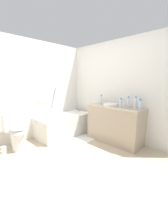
{
  "coord_description": "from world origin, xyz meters",
  "views": [
    {
      "loc": [
        -1.43,
        -1.89,
        1.41
      ],
      "look_at": [
        0.64,
        0.15,
        0.76
      ],
      "focal_mm": 22.7,
      "sensor_mm": 36.0,
      "label": 1
    }
  ],
  "objects_px": {
    "sink_basin": "(111,105)",
    "toilet": "(16,132)",
    "sink_faucet": "(115,104)",
    "drinking_glass_0": "(124,106)",
    "bath_mat": "(82,140)",
    "bathtub": "(64,124)",
    "water_bottle_0": "(135,103)",
    "water_bottle_4": "(140,104)",
    "drinking_glass_1": "(104,102)",
    "water_bottle_1": "(128,102)",
    "toilet_paper_roll": "(4,150)",
    "water_bottle_3": "(121,103)",
    "water_bottle_2": "(101,99)"
  },
  "relations": [
    {
      "from": "sink_basin",
      "to": "toilet",
      "type": "bearing_deg",
      "value": 147.18
    },
    {
      "from": "toilet",
      "to": "water_bottle_3",
      "type": "distance_m",
      "value": 2.29
    },
    {
      "from": "water_bottle_1",
      "to": "water_bottle_3",
      "type": "bearing_deg",
      "value": 102.71
    },
    {
      "from": "sink_basin",
      "to": "bathtub",
      "type": "bearing_deg",
      "value": 115.06
    },
    {
      "from": "sink_faucet",
      "to": "water_bottle_3",
      "type": "xyz_separation_m",
      "value": [
        -0.14,
        -0.23,
        0.06
      ]
    },
    {
      "from": "bathtub",
      "to": "toilet",
      "type": "bearing_deg",
      "value": 178.79
    },
    {
      "from": "drinking_glass_0",
      "to": "toilet_paper_roll",
      "type": "height_order",
      "value": "drinking_glass_0"
    },
    {
      "from": "bathtub",
      "to": "bath_mat",
      "type": "xyz_separation_m",
      "value": [
        0.07,
        -0.61,
        -0.28
      ]
    },
    {
      "from": "water_bottle_0",
      "to": "water_bottle_2",
      "type": "height_order",
      "value": "water_bottle_0"
    },
    {
      "from": "sink_basin",
      "to": "toilet_paper_roll",
      "type": "xyz_separation_m",
      "value": [
        -1.98,
        1.13,
        -0.8
      ]
    },
    {
      "from": "sink_faucet",
      "to": "bath_mat",
      "type": "height_order",
      "value": "sink_faucet"
    },
    {
      "from": "water_bottle_1",
      "to": "drinking_glass_0",
      "type": "relative_size",
      "value": 2.92
    },
    {
      "from": "bathtub",
      "to": "water_bottle_0",
      "type": "height_order",
      "value": "bathtub"
    },
    {
      "from": "toilet",
      "to": "sink_faucet",
      "type": "xyz_separation_m",
      "value": [
        1.91,
        -1.11,
        0.5
      ]
    },
    {
      "from": "water_bottle_4",
      "to": "drinking_glass_1",
      "type": "distance_m",
      "value": 0.92
    },
    {
      "from": "water_bottle_0",
      "to": "water_bottle_1",
      "type": "xyz_separation_m",
      "value": [
        0.01,
        0.16,
        -0.01
      ]
    },
    {
      "from": "water_bottle_2",
      "to": "water_bottle_3",
      "type": "height_order",
      "value": "water_bottle_2"
    },
    {
      "from": "water_bottle_3",
      "to": "bath_mat",
      "type": "bearing_deg",
      "value": 125.06
    },
    {
      "from": "bathtub",
      "to": "sink_faucet",
      "type": "relative_size",
      "value": 9.58
    },
    {
      "from": "sink_faucet",
      "to": "drinking_glass_1",
      "type": "xyz_separation_m",
      "value": [
        -0.08,
        0.28,
        0.02
      ]
    },
    {
      "from": "drinking_glass_0",
      "to": "bath_mat",
      "type": "distance_m",
      "value": 1.27
    },
    {
      "from": "bathtub",
      "to": "toilet_paper_roll",
      "type": "xyz_separation_m",
      "value": [
        -1.47,
        0.05,
        -0.22
      ]
    },
    {
      "from": "drinking_glass_0",
      "to": "bath_mat",
      "type": "height_order",
      "value": "drinking_glass_0"
    },
    {
      "from": "sink_basin",
      "to": "bath_mat",
      "type": "xyz_separation_m",
      "value": [
        -0.44,
        0.48,
        -0.87
      ]
    },
    {
      "from": "toilet",
      "to": "toilet_paper_roll",
      "type": "bearing_deg",
      "value": -99.11
    },
    {
      "from": "sink_basin",
      "to": "sink_faucet",
      "type": "xyz_separation_m",
      "value": [
        0.2,
        -0.0,
        0.0
      ]
    },
    {
      "from": "toilet",
      "to": "water_bottle_4",
      "type": "bearing_deg",
      "value": 41.53
    },
    {
      "from": "water_bottle_1",
      "to": "toilet_paper_roll",
      "type": "xyz_separation_m",
      "value": [
        -2.07,
        1.51,
        -0.89
      ]
    },
    {
      "from": "sink_faucet",
      "to": "water_bottle_2",
      "type": "relative_size",
      "value": 0.69
    },
    {
      "from": "water_bottle_3",
      "to": "drinking_glass_1",
      "type": "relative_size",
      "value": 1.97
    },
    {
      "from": "bathtub",
      "to": "water_bottle_1",
      "type": "relative_size",
      "value": 6.17
    },
    {
      "from": "bath_mat",
      "to": "bathtub",
      "type": "bearing_deg",
      "value": 96.35
    },
    {
      "from": "toilet",
      "to": "water_bottle_0",
      "type": "xyz_separation_m",
      "value": [
        1.8,
        -1.65,
        0.59
      ]
    },
    {
      "from": "drinking_glass_1",
      "to": "toilet_paper_roll",
      "type": "relative_size",
      "value": 0.71
    },
    {
      "from": "water_bottle_0",
      "to": "water_bottle_1",
      "type": "bearing_deg",
      "value": 86.82
    },
    {
      "from": "water_bottle_0",
      "to": "bath_mat",
      "type": "height_order",
      "value": "water_bottle_0"
    },
    {
      "from": "drinking_glass_1",
      "to": "drinking_glass_0",
      "type": "bearing_deg",
      "value": -98.08
    },
    {
      "from": "water_bottle_3",
      "to": "bath_mat",
      "type": "xyz_separation_m",
      "value": [
        -0.49,
        0.7,
        -0.93
      ]
    },
    {
      "from": "water_bottle_0",
      "to": "water_bottle_4",
      "type": "height_order",
      "value": "water_bottle_0"
    },
    {
      "from": "bathtub",
      "to": "drinking_glass_0",
      "type": "relative_size",
      "value": 18.01
    },
    {
      "from": "water_bottle_3",
      "to": "water_bottle_4",
      "type": "xyz_separation_m",
      "value": [
        0.05,
        -0.41,
        0.0
      ]
    },
    {
      "from": "toilet",
      "to": "water_bottle_1",
      "type": "height_order",
      "value": "water_bottle_1"
    },
    {
      "from": "toilet",
      "to": "water_bottle_2",
      "type": "bearing_deg",
      "value": 63.24
    },
    {
      "from": "bath_mat",
      "to": "toilet_paper_roll",
      "type": "distance_m",
      "value": 1.67
    },
    {
      "from": "sink_faucet",
      "to": "water_bottle_0",
      "type": "height_order",
      "value": "water_bottle_0"
    },
    {
      "from": "toilet",
      "to": "sink_faucet",
      "type": "distance_m",
      "value": 2.27
    },
    {
      "from": "sink_basin",
      "to": "water_bottle_4",
      "type": "height_order",
      "value": "water_bottle_4"
    },
    {
      "from": "water_bottle_4",
      "to": "bath_mat",
      "type": "xyz_separation_m",
      "value": [
        -0.54,
        1.11,
        -0.93
      ]
    },
    {
      "from": "toilet",
      "to": "sink_basin",
      "type": "xyz_separation_m",
      "value": [
        1.72,
        -1.11,
        0.5
      ]
    },
    {
      "from": "water_bottle_4",
      "to": "toilet_paper_roll",
      "type": "relative_size",
      "value": 1.47
    }
  ]
}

